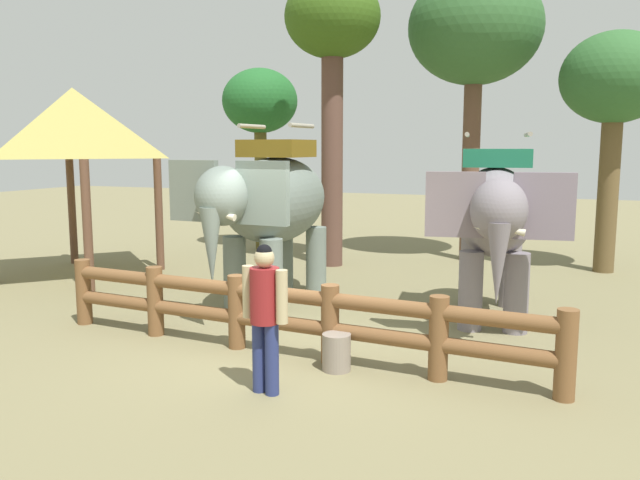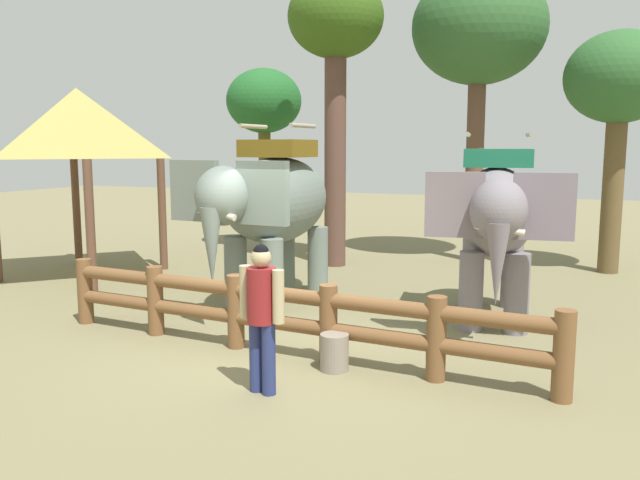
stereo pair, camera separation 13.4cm
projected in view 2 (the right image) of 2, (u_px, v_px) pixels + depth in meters
ground_plane at (286, 351)px, 9.02m from camera, size 60.00×60.00×0.00m
log_fence at (280, 312)px, 8.78m from camera, size 7.50×0.84×1.05m
elephant_near_left at (272, 205)px, 11.40m from camera, size 2.15×3.78×3.24m
elephant_center at (496, 217)px, 10.31m from camera, size 2.03×3.63×3.07m
tourist_woman_in_black at (262, 308)px, 7.35m from camera, size 0.61×0.40×1.75m
thatched_shelter at (78, 125)px, 13.89m from camera, size 3.41×3.41×4.09m
tree_far_left at (479, 31)px, 15.47m from camera, size 3.22×3.22×7.05m
tree_back_center at (264, 105)px, 17.51m from camera, size 2.04×2.04×4.94m
tree_far_right at (336, 35)px, 14.79m from camera, size 2.21×2.21×6.73m
tree_deep_back at (620, 84)px, 14.06m from camera, size 2.36×2.36×5.35m
feed_bucket at (334, 352)px, 8.21m from camera, size 0.37×0.37×0.48m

